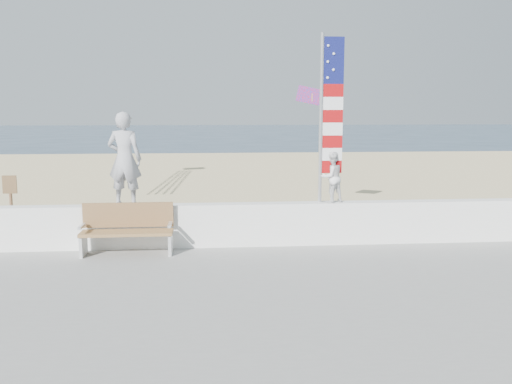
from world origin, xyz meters
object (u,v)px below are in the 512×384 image
bench (127,228)px  child (331,177)px  flag (327,111)px  adult (125,159)px

bench → child: bearing=6.2°
child → bench: size_ratio=0.60×
child → bench: bearing=-18.4°
child → flag: flag is taller
adult → child: 4.31m
child → bench: (-4.22, -0.45, -0.93)m
adult → bench: bearing=110.5°
adult → flag: 4.28m
child → flag: (-0.12, -0.00, 1.38)m
bench → flag: 4.72m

